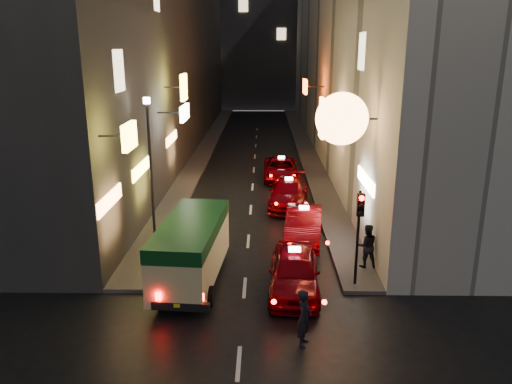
{
  "coord_description": "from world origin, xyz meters",
  "views": [
    {
      "loc": [
        0.65,
        -7.87,
        8.4
      ],
      "look_at": [
        0.35,
        13.0,
        2.31
      ],
      "focal_mm": 35.0,
      "sensor_mm": 36.0,
      "label": 1
    }
  ],
  "objects_px": {
    "taxi_near": "(294,268)",
    "lamp_post": "(150,160)",
    "pedestrian_crossing": "(304,314)",
    "traffic_light": "(360,219)",
    "minibus": "(191,244)"
  },
  "relations": [
    {
      "from": "taxi_near",
      "to": "lamp_post",
      "type": "height_order",
      "value": "lamp_post"
    },
    {
      "from": "pedestrian_crossing",
      "to": "traffic_light",
      "type": "height_order",
      "value": "traffic_light"
    },
    {
      "from": "traffic_light",
      "to": "lamp_post",
      "type": "height_order",
      "value": "lamp_post"
    },
    {
      "from": "pedestrian_crossing",
      "to": "lamp_post",
      "type": "xyz_separation_m",
      "value": [
        -6.06,
        8.06,
        2.73
      ]
    },
    {
      "from": "taxi_near",
      "to": "lamp_post",
      "type": "relative_size",
      "value": 0.9
    },
    {
      "from": "taxi_near",
      "to": "traffic_light",
      "type": "relative_size",
      "value": 1.6
    },
    {
      "from": "traffic_light",
      "to": "lamp_post",
      "type": "xyz_separation_m",
      "value": [
        -8.2,
        4.53,
        1.04
      ]
    },
    {
      "from": "taxi_near",
      "to": "pedestrian_crossing",
      "type": "relative_size",
      "value": 2.83
    },
    {
      "from": "taxi_near",
      "to": "traffic_light",
      "type": "bearing_deg",
      "value": 3.8
    },
    {
      "from": "taxi_near",
      "to": "pedestrian_crossing",
      "type": "bearing_deg",
      "value": -88.51
    },
    {
      "from": "traffic_light",
      "to": "taxi_near",
      "type": "bearing_deg",
      "value": -176.2
    },
    {
      "from": "traffic_light",
      "to": "pedestrian_crossing",
      "type": "bearing_deg",
      "value": -121.24
    },
    {
      "from": "pedestrian_crossing",
      "to": "lamp_post",
      "type": "relative_size",
      "value": 0.32
    },
    {
      "from": "traffic_light",
      "to": "lamp_post",
      "type": "relative_size",
      "value": 0.56
    },
    {
      "from": "minibus",
      "to": "taxi_near",
      "type": "height_order",
      "value": "minibus"
    }
  ]
}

